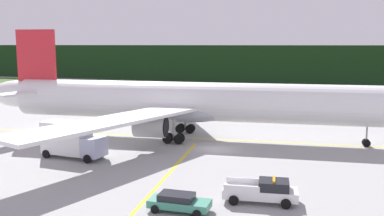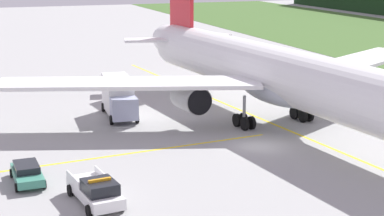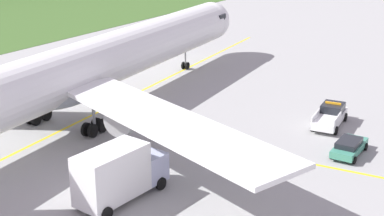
{
  "view_description": "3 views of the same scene",
  "coord_description": "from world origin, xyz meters",
  "px_view_note": "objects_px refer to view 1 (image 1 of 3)",
  "views": [
    {
      "loc": [
        12.2,
        -46.48,
        11.98
      ],
      "look_at": [
        -3.86,
        3.1,
        4.17
      ],
      "focal_mm": 39.93,
      "sensor_mm": 36.0,
      "label": 1
    },
    {
      "loc": [
        44.42,
        -22.24,
        15.02
      ],
      "look_at": [
        3.61,
        -7.19,
        4.62
      ],
      "focal_mm": 58.91,
      "sensor_mm": 36.0,
      "label": 2
    },
    {
      "loc": [
        -39.2,
        -31.0,
        18.23
      ],
      "look_at": [
        -0.25,
        -5.4,
        2.1
      ],
      "focal_mm": 52.92,
      "sensor_mm": 36.0,
      "label": 3
    }
  ],
  "objects_px": {
    "ops_pickup_truck": "(263,191)",
    "staff_car": "(179,202)",
    "airliner": "(201,102)",
    "catering_truck": "(71,139)"
  },
  "relations": [
    {
      "from": "airliner",
      "to": "ops_pickup_truck",
      "type": "bearing_deg",
      "value": -61.18
    },
    {
      "from": "ops_pickup_truck",
      "to": "catering_truck",
      "type": "distance_m",
      "value": 22.4
    },
    {
      "from": "ops_pickup_truck",
      "to": "staff_car",
      "type": "distance_m",
      "value": 6.63
    },
    {
      "from": "airliner",
      "to": "staff_car",
      "type": "height_order",
      "value": "airliner"
    },
    {
      "from": "airliner",
      "to": "ops_pickup_truck",
      "type": "distance_m",
      "value": 22.87
    },
    {
      "from": "catering_truck",
      "to": "staff_car",
      "type": "relative_size",
      "value": 1.57
    },
    {
      "from": "airliner",
      "to": "catering_truck",
      "type": "bearing_deg",
      "value": -128.77
    },
    {
      "from": "catering_truck",
      "to": "staff_car",
      "type": "xyz_separation_m",
      "value": [
        15.79,
        -10.34,
        -1.29
      ]
    },
    {
      "from": "airliner",
      "to": "ops_pickup_truck",
      "type": "height_order",
      "value": "airliner"
    },
    {
      "from": "ops_pickup_truck",
      "to": "catering_truck",
      "type": "xyz_separation_m",
      "value": [
        -21.34,
        6.72,
        1.08
      ]
    }
  ]
}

